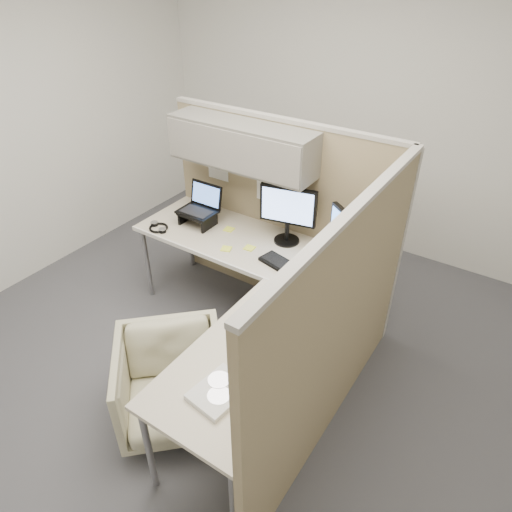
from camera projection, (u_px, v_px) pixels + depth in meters
The scene contains 19 objects.
ground at pixel (228, 357), 3.55m from camera, with size 4.50×4.50×0.00m, color #46464C.
partition_back at pixel (263, 184), 3.61m from camera, with size 2.00×0.36×1.63m.
partition_right at pixel (341, 328), 2.64m from camera, with size 0.07×2.03×1.63m.
desk at pixel (249, 285), 3.20m from camera, with size 2.00×1.98×0.73m.
office_chair at pixel (172, 379), 2.93m from camera, with size 0.67×0.63×0.69m, color beige.
monitor_left at pixel (288, 210), 3.44m from camera, with size 0.44×0.20×0.47m.
monitor_right at pixel (347, 241), 3.08m from camera, with size 0.37×0.29×0.47m.
laptop_station at pixel (199, 210), 3.77m from camera, with size 0.31×0.27×0.32m.
keyboard at pixel (286, 267), 3.28m from camera, with size 0.44×0.15×0.02m, color black.
mouse at pixel (301, 285), 3.10m from camera, with size 0.10×0.06×0.04m, color black.
travel_mug at pixel (321, 253), 3.31m from camera, with size 0.08×0.08×0.16m.
soda_can_green at pixel (336, 285), 3.03m from camera, with size 0.07×0.07×0.12m, color #B21E1E.
soda_can_silver at pixel (335, 266), 3.21m from camera, with size 0.07×0.07×0.12m, color #B21E1E.
sticky_note_a at pixel (226, 249), 3.50m from camera, with size 0.08×0.08×0.01m, color #F0FC42.
sticky_note_d at pixel (249, 248), 3.51m from camera, with size 0.08×0.08×0.01m, color #F0FC42.
sticky_note_c at pixel (229, 229), 3.74m from camera, with size 0.08×0.08×0.01m, color #F0FC42.
headphones at pixel (158, 228), 3.75m from camera, with size 0.20×0.20×0.03m.
paper_stack at pixel (219, 391), 2.35m from camera, with size 0.26×0.32×0.03m.
desk_clock at pixel (293, 332), 2.67m from camera, with size 0.08×0.11×0.10m.
Camera 1 is at (1.57, -1.97, 2.64)m, focal length 32.00 mm.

